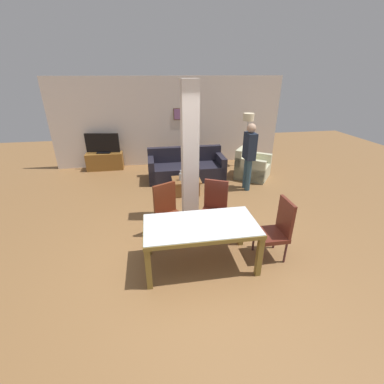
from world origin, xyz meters
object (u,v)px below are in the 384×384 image
(coffee_table, at_px, (186,186))
(dining_chair_head_right, at_px, (277,228))
(armchair, at_px, (251,167))
(floor_lamp, at_px, (248,122))
(tv_stand, at_px, (105,161))
(tv_screen, at_px, (102,144))
(dining_table, at_px, (201,232))
(dining_chair_far_left, at_px, (168,211))
(sofa, at_px, (186,168))
(standing_person, at_px, (249,153))
(dining_chair_far_right, at_px, (214,207))
(bottle, at_px, (181,176))

(coffee_table, bearing_deg, dining_chair_head_right, -67.82)
(dining_chair_head_right, xyz_separation_m, armchair, (0.94, 3.44, -0.24))
(floor_lamp, bearing_deg, tv_stand, 174.85)
(tv_stand, height_order, tv_screen, tv_screen)
(dining_chair_head_right, distance_m, tv_screen, 5.88)
(dining_table, bearing_deg, dining_chair_head_right, 0.00)
(dining_chair_far_left, relative_size, coffee_table, 1.47)
(sofa, bearing_deg, standing_person, 145.34)
(dining_chair_far_right, height_order, tv_stand, dining_chair_far_right)
(dining_table, distance_m, bottle, 2.62)
(floor_lamp, bearing_deg, dining_chair_head_right, -103.94)
(sofa, relative_size, tv_stand, 1.94)
(coffee_table, bearing_deg, tv_stand, 136.03)
(coffee_table, bearing_deg, dining_chair_far_right, -81.56)
(dining_chair_head_right, distance_m, dining_chair_far_left, 1.87)
(dining_table, relative_size, tv_stand, 1.56)
(dining_table, relative_size, coffee_table, 2.45)
(dining_table, relative_size, dining_chair_head_right, 1.67)
(sofa, bearing_deg, armchair, 172.99)
(dining_chair_far_left, distance_m, standing_person, 2.87)
(bottle, xyz_separation_m, tv_stand, (-2.11, 2.22, -0.22))
(dining_chair_far_left, distance_m, floor_lamp, 4.60)
(dining_chair_far_right, relative_size, standing_person, 0.60)
(dining_table, bearing_deg, dining_chair_far_left, 116.53)
(dining_chair_far_left, distance_m, coffee_table, 1.92)
(tv_screen, xyz_separation_m, standing_person, (3.85, -2.15, 0.16))
(dining_chair_head_right, bearing_deg, dining_chair_far_right, 43.53)
(sofa, distance_m, standing_person, 1.89)
(sofa, bearing_deg, dining_chair_head_right, 104.29)
(standing_person, bearing_deg, armchair, -29.87)
(coffee_table, bearing_deg, dining_chair_far_left, -107.85)
(dining_chair_far_right, distance_m, tv_stand, 4.71)
(sofa, relative_size, standing_person, 1.26)
(coffee_table, distance_m, standing_person, 1.77)
(tv_screen, bearing_deg, dining_chair_far_left, 121.33)
(bottle, bearing_deg, dining_table, -90.29)
(sofa, relative_size, coffee_table, 3.06)
(armchair, distance_m, tv_screen, 4.52)
(dining_table, xyz_separation_m, standing_person, (1.75, 2.68, 0.39))
(bottle, bearing_deg, tv_screen, 133.66)
(tv_stand, bearing_deg, dining_table, -66.49)
(dining_chair_far_right, distance_m, sofa, 2.83)
(dining_chair_head_right, distance_m, standing_person, 2.76)
(dining_table, relative_size, dining_chair_far_left, 1.67)
(dining_table, relative_size, sofa, 0.80)
(armchair, distance_m, tv_stand, 4.49)
(dining_chair_head_right, bearing_deg, armchair, -15.19)
(coffee_table, bearing_deg, bottle, -165.60)
(tv_screen, relative_size, floor_lamp, 0.61)
(dining_chair_far_right, xyz_separation_m, dining_chair_head_right, (0.81, -0.86, 0.00))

